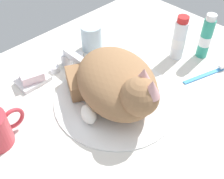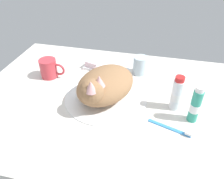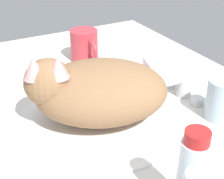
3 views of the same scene
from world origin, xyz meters
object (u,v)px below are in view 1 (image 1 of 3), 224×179
object	(u,v)px
rinse_cup	(92,38)
mouthwash_bottle	(206,38)
toothbrush	(208,73)
cat	(118,83)
faucet	(69,59)
soap_bar	(32,75)
toothpaste_bottle	(180,39)

from	to	relation	value
rinse_cup	mouthwash_bottle	xyz separation A→B (cm)	(22.66, -27.58, 2.55)
mouthwash_bottle	toothbrush	bearing A→B (deg)	-136.33
cat	toothbrush	bearing A→B (deg)	-21.62
faucet	cat	bearing A→B (deg)	-91.56
rinse_cup	soap_bar	size ratio (longest dim) A/B	1.34
toothpaste_bottle	mouthwash_bottle	size ratio (longest dim) A/B	0.98
rinse_cup	mouthwash_bottle	world-z (taller)	mouthwash_bottle
faucet	cat	size ratio (longest dim) A/B	0.39
rinse_cup	mouthwash_bottle	bearing A→B (deg)	-50.59
toothpaste_bottle	toothbrush	xyz separation A→B (cm)	(-0.61, -11.69, -6.17)
cat	toothpaste_bottle	world-z (taller)	cat
rinse_cup	soap_bar	bearing A→B (deg)	-179.29
soap_bar	toothbrush	xyz separation A→B (cm)	(38.95, -33.89, -1.99)
soap_bar	toothbrush	world-z (taller)	soap_bar
rinse_cup	faucet	bearing A→B (deg)	-169.86
cat	toothbrush	xyz separation A→B (cm)	(27.34, -10.83, -6.56)
mouthwash_bottle	faucet	bearing A→B (deg)	142.73
cat	mouthwash_bottle	bearing A→B (deg)	-7.05
rinse_cup	toothpaste_bottle	size ratio (longest dim) A/B	0.60
cat	soap_bar	bearing A→B (deg)	116.72
mouthwash_bottle	cat	bearing A→B (deg)	172.95
faucet	toothpaste_bottle	bearing A→B (deg)	-36.87
faucet	toothbrush	distance (cm)	41.93
faucet	rinse_cup	world-z (taller)	rinse_cup
faucet	toothbrush	size ratio (longest dim) A/B	0.82
mouthwash_bottle	soap_bar	bearing A→B (deg)	149.24
faucet	toothbrush	bearing A→B (deg)	-50.29
soap_bar	mouthwash_bottle	size ratio (longest dim) A/B	0.44
cat	toothbrush	size ratio (longest dim) A/B	2.12
faucet	toothpaste_bottle	size ratio (longest dim) A/B	0.86
cat	mouthwash_bottle	size ratio (longest dim) A/B	2.18
mouthwash_bottle	toothbrush	xyz separation A→B (cm)	(-6.91, -6.60, -6.32)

